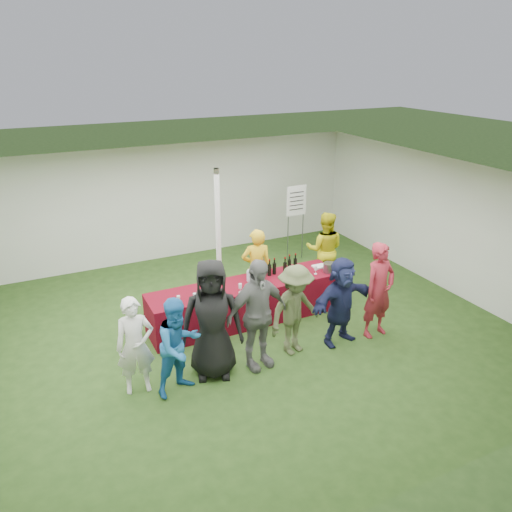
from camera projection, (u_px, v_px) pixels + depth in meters
name	position (u px, v px, depth m)	size (l,w,h in m)	color
ground	(220.00, 337.00, 8.71)	(60.00, 60.00, 0.00)	#284719
tent	(218.00, 239.00, 9.40)	(10.00, 10.00, 10.00)	white
serving_table	(246.00, 302.00, 9.14)	(3.60, 0.80, 0.75)	#600717
wine_bottles	(277.00, 268.00, 9.36)	(0.86, 0.14, 0.32)	black
wine_glasses	(223.00, 289.00, 8.52)	(2.76, 0.16, 0.16)	silver
water_bottle	(248.00, 276.00, 9.06)	(0.07, 0.07, 0.23)	silver
bar_towel	(319.00, 266.00, 9.67)	(0.25, 0.18, 0.03)	white
dump_bucket	(329.00, 267.00, 9.44)	(0.23, 0.23, 0.18)	slate
wine_list_sign	(296.00, 206.00, 11.53)	(0.50, 0.03, 1.80)	slate
staff_pourer	(257.00, 268.00, 9.51)	(0.58, 0.38, 1.58)	gold
staff_back	(325.00, 249.00, 10.39)	(0.78, 0.61, 1.61)	gold
customer_0	(135.00, 346.00, 7.09)	(0.55, 0.36, 1.50)	silver
customer_1	(179.00, 346.00, 7.08)	(0.73, 0.57, 1.49)	#206AB1
customer_2	(212.00, 320.00, 7.39)	(0.92, 0.60, 1.89)	black
customer_3	(257.00, 315.00, 7.60)	(1.06, 0.44, 1.81)	slate
customer_4	(295.00, 310.00, 8.01)	(1.00, 0.57, 1.55)	#4B5431
customer_5	(341.00, 301.00, 8.31)	(1.43, 0.46, 1.54)	#1A1F46
customer_6	(379.00, 290.00, 8.50)	(0.62, 0.41, 1.71)	maroon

